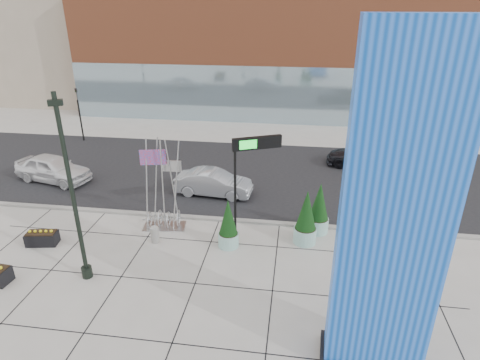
# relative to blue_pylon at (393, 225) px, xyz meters

# --- Properties ---
(ground) EXTENTS (160.00, 160.00, 0.00)m
(ground) POSITION_rel_blue_pylon_xyz_m (-7.12, 3.77, -4.72)
(ground) COLOR #9E9991
(ground) RESTS_ON ground
(street_asphalt) EXTENTS (80.00, 12.00, 0.02)m
(street_asphalt) POSITION_rel_blue_pylon_xyz_m (-7.12, 13.77, -4.71)
(street_asphalt) COLOR black
(street_asphalt) RESTS_ON ground
(curb_edge) EXTENTS (80.00, 0.30, 0.12)m
(curb_edge) POSITION_rel_blue_pylon_xyz_m (-7.12, 7.77, -4.66)
(curb_edge) COLOR gray
(curb_edge) RESTS_ON ground
(tower_podium) EXTENTS (34.00, 10.00, 11.00)m
(tower_podium) POSITION_rel_blue_pylon_xyz_m (-6.12, 30.77, 0.78)
(tower_podium) COLOR #AD5532
(tower_podium) RESTS_ON ground
(tower_glass_front) EXTENTS (34.00, 0.60, 5.00)m
(tower_glass_front) POSITION_rel_blue_pylon_xyz_m (-6.12, 25.97, -2.22)
(tower_glass_front) COLOR #8CA5B2
(tower_glass_front) RESTS_ON ground
(blue_pylon) EXTENTS (3.01, 1.50, 9.76)m
(blue_pylon) POSITION_rel_blue_pylon_xyz_m (0.00, 0.00, 0.00)
(blue_pylon) COLOR blue
(blue_pylon) RESTS_ON ground
(lamp_post) EXTENTS (0.50, 0.40, 7.33)m
(lamp_post) POSITION_rel_blue_pylon_xyz_m (-10.44, 2.60, -1.72)
(lamp_post) COLOR black
(lamp_post) RESTS_ON ground
(public_art_sculpture) EXTENTS (2.09, 1.23, 4.50)m
(public_art_sculpture) POSITION_rel_blue_pylon_xyz_m (-8.61, 6.77, -3.54)
(public_art_sculpture) COLOR #B2B4B7
(public_art_sculpture) RESTS_ON ground
(concrete_bollard) EXTENTS (0.38, 0.38, 0.74)m
(concrete_bollard) POSITION_rel_blue_pylon_xyz_m (-8.62, 5.42, -4.34)
(concrete_bollard) COLOR gray
(concrete_bollard) RESTS_ON ground
(overhead_street_sign) EXTENTS (2.10, 1.09, 4.70)m
(overhead_street_sign) POSITION_rel_blue_pylon_xyz_m (-4.32, 6.57, -0.69)
(overhead_street_sign) COLOR black
(overhead_street_sign) RESTS_ON ground
(round_planter_east) EXTENTS (1.00, 1.00, 2.51)m
(round_planter_east) POSITION_rel_blue_pylon_xyz_m (-1.32, 7.37, -3.53)
(round_planter_east) COLOR #97CBBF
(round_planter_east) RESTS_ON ground
(round_planter_mid) EXTENTS (1.03, 1.03, 2.57)m
(round_planter_mid) POSITION_rel_blue_pylon_xyz_m (-1.92, 6.36, -3.50)
(round_planter_mid) COLOR #97CBBF
(round_planter_mid) RESTS_ON ground
(round_planter_west) EXTENTS (0.91, 0.91, 2.29)m
(round_planter_west) POSITION_rel_blue_pylon_xyz_m (-5.28, 5.57, -3.63)
(round_planter_west) COLOR #97CBBF
(round_planter_west) RESTS_ON ground
(box_planter_north) EXTENTS (1.42, 0.87, 0.73)m
(box_planter_north) POSITION_rel_blue_pylon_xyz_m (-13.57, 4.53, -4.38)
(box_planter_north) COLOR black
(box_planter_north) RESTS_ON ground
(car_white_west) EXTENTS (5.04, 2.92, 1.61)m
(car_white_west) POSITION_rel_blue_pylon_xyz_m (-16.96, 11.14, -3.91)
(car_white_west) COLOR white
(car_white_west) RESTS_ON ground
(car_silver_mid) EXTENTS (4.40, 1.84, 1.41)m
(car_silver_mid) POSITION_rel_blue_pylon_xyz_m (-6.98, 10.63, -4.01)
(car_silver_mid) COLOR #A7A9AF
(car_silver_mid) RESTS_ON ground
(car_dark_east) EXTENTS (5.54, 3.28, 1.50)m
(car_dark_east) POSITION_rel_blue_pylon_xyz_m (2.14, 16.03, -3.96)
(car_dark_east) COLOR black
(car_dark_east) RESTS_ON ground
(traffic_signal) EXTENTS (0.15, 0.18, 4.10)m
(traffic_signal) POSITION_rel_blue_pylon_xyz_m (-19.12, 18.77, -2.42)
(traffic_signal) COLOR black
(traffic_signal) RESTS_ON ground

